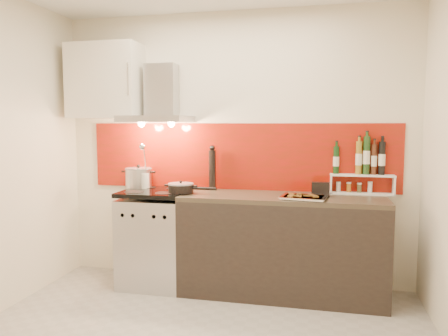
% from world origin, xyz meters
% --- Properties ---
extents(back_wall, '(3.40, 0.02, 2.60)m').
position_xyz_m(back_wall, '(0.00, 1.40, 1.30)').
color(back_wall, silver).
rests_on(back_wall, ground).
extents(backsplash, '(3.00, 0.02, 0.64)m').
position_xyz_m(backsplash, '(0.05, 1.39, 1.22)').
color(backsplash, maroon).
rests_on(backsplash, back_wall).
extents(range_stove, '(0.60, 0.60, 0.91)m').
position_xyz_m(range_stove, '(-0.70, 1.10, 0.44)').
color(range_stove, '#B7B7BA').
rests_on(range_stove, ground).
extents(counter, '(1.80, 0.60, 0.90)m').
position_xyz_m(counter, '(0.50, 1.10, 0.45)').
color(counter, black).
rests_on(counter, ground).
extents(range_hood, '(0.62, 0.50, 0.61)m').
position_xyz_m(range_hood, '(-0.70, 1.24, 1.74)').
color(range_hood, '#B7B7BA').
rests_on(range_hood, back_wall).
extents(upper_cabinet, '(0.70, 0.35, 0.72)m').
position_xyz_m(upper_cabinet, '(-1.25, 1.22, 1.95)').
color(upper_cabinet, silver).
rests_on(upper_cabinet, back_wall).
extents(stock_pot, '(0.26, 0.26, 0.23)m').
position_xyz_m(stock_pot, '(-0.94, 1.26, 1.01)').
color(stock_pot, '#B7B7BA').
rests_on(stock_pot, range_stove).
extents(saute_pan, '(0.45, 0.23, 0.11)m').
position_xyz_m(saute_pan, '(-0.41, 1.02, 0.95)').
color(saute_pan, black).
rests_on(saute_pan, range_stove).
extents(utensil_jar, '(0.09, 0.14, 0.45)m').
position_xyz_m(utensil_jar, '(-0.85, 1.19, 1.03)').
color(utensil_jar, silver).
rests_on(utensil_jar, range_stove).
extents(pepper_mill, '(0.07, 0.07, 0.43)m').
position_xyz_m(pepper_mill, '(-0.20, 1.31, 1.11)').
color(pepper_mill, black).
rests_on(pepper_mill, counter).
extents(step_shelf, '(0.56, 0.15, 0.52)m').
position_xyz_m(step_shelf, '(1.20, 1.34, 1.12)').
color(step_shelf, white).
rests_on(step_shelf, counter).
extents(caddy_box, '(0.16, 0.07, 0.13)m').
position_xyz_m(caddy_box, '(0.83, 1.13, 0.96)').
color(caddy_box, black).
rests_on(caddy_box, counter).
extents(baking_tray, '(0.42, 0.34, 0.03)m').
position_xyz_m(baking_tray, '(0.69, 0.97, 0.92)').
color(baking_tray, silver).
rests_on(baking_tray, counter).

